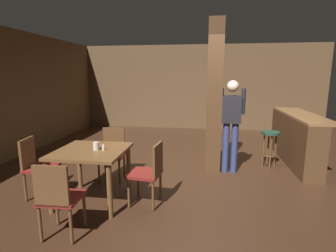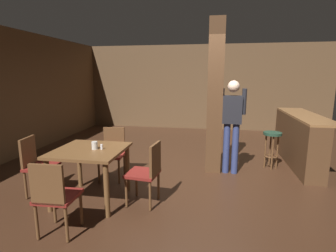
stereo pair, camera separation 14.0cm
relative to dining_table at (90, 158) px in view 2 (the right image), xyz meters
name	(u,v)px [view 2 (the right image)]	position (x,y,z in m)	size (l,w,h in m)	color
ground_plane	(193,178)	(1.39, 1.09, -0.65)	(10.80, 10.80, 0.00)	#382114
wall_back	(205,88)	(1.39, 5.59, 0.75)	(8.00, 0.10, 2.80)	brown
pillar	(215,98)	(1.74, 1.53, 0.75)	(0.28, 0.28, 2.80)	#4C301C
dining_table	(90,158)	(0.00, 0.00, 0.00)	(0.96, 0.96, 0.78)	brown
chair_north	(113,151)	(-0.01, 0.85, -0.14)	(0.45, 0.45, 0.89)	maroon
chair_east	(148,170)	(0.84, 0.02, -0.14)	(0.47, 0.47, 0.89)	maroon
chair_west	(37,163)	(-0.89, 0.03, -0.14)	(0.47, 0.47, 0.89)	maroon
chair_south	(54,195)	(0.01, -0.91, -0.14)	(0.44, 0.44, 0.89)	maroon
napkin_cup	(95,145)	(0.08, 0.00, 0.18)	(0.08, 0.08, 0.11)	beige
salt_shaker	(102,147)	(0.18, 0.01, 0.17)	(0.03, 0.03, 0.08)	silver
standing_person	(232,120)	(2.06, 1.48, 0.35)	(0.47, 0.23, 1.72)	black
bar_counter	(298,139)	(3.44, 2.25, -0.12)	(0.56, 2.32, 1.03)	brown
bar_stool_near	(272,141)	(2.86, 1.87, -0.10)	(0.34, 0.34, 0.73)	#1E3828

